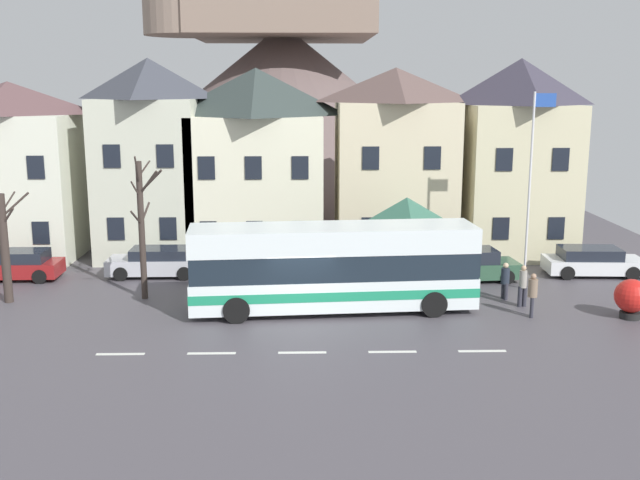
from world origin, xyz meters
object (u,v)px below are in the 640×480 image
(bare_tree_01, at_px, (5,246))
(parked_car_00, at_px, (471,265))
(townhouse_02, at_px, (257,163))
(public_bench, at_px, (368,260))
(pedestrian_02, at_px, (523,286))
(bus_shelter, at_px, (407,214))
(townhouse_00, at_px, (14,170))
(bare_tree_00, at_px, (142,225))
(harbour_buoy, at_px, (631,297))
(townhouse_03, at_px, (394,163))
(transit_bus, at_px, (333,268))
(flagpole, at_px, (532,179))
(pedestrian_00, at_px, (533,291))
(parked_car_01, at_px, (157,262))
(parked_car_03, at_px, (593,262))
(pedestrian_01, at_px, (505,279))
(parked_car_02, at_px, (18,265))
(hilltop_castle, at_px, (282,106))
(townhouse_04, at_px, (517,158))
(townhouse_01, at_px, (152,158))

(bare_tree_01, bearing_deg, parked_car_00, 8.78)
(townhouse_02, relative_size, public_bench, 5.78)
(pedestrian_02, bearing_deg, bus_shelter, 138.18)
(townhouse_00, distance_m, pedestrian_02, 25.87)
(pedestrian_02, xyz_separation_m, bare_tree_01, (-20.77, 1.11, 1.47))
(bare_tree_00, bearing_deg, townhouse_00, 134.05)
(townhouse_00, distance_m, townhouse_02, 12.49)
(harbour_buoy, bearing_deg, pedestrian_02, 156.05)
(townhouse_02, xyz_separation_m, harbour_buoy, (14.75, -11.48, -3.93))
(townhouse_03, height_order, transit_bus, townhouse_03)
(townhouse_03, relative_size, flagpole, 1.13)
(pedestrian_00, bearing_deg, bus_shelter, 129.17)
(parked_car_01, relative_size, pedestrian_02, 2.56)
(townhouse_02, xyz_separation_m, townhouse_03, (7.06, -0.17, 0.01))
(townhouse_03, relative_size, pedestrian_00, 5.59)
(parked_car_03, distance_m, pedestrian_01, 6.42)
(townhouse_00, xyz_separation_m, bus_shelter, (19.39, -6.32, -1.32))
(pedestrian_02, bearing_deg, parked_car_02, 167.58)
(bus_shelter, bearing_deg, public_bench, 120.14)
(parked_car_01, bearing_deg, pedestrian_01, 164.47)
(hilltop_castle, height_order, transit_bus, hilltop_castle)
(bus_shelter, bearing_deg, townhouse_03, 88.61)
(townhouse_03, relative_size, hilltop_castle, 0.29)
(townhouse_03, relative_size, pedestrian_02, 5.64)
(townhouse_04, xyz_separation_m, parked_car_02, (-24.00, -4.74, -4.35))
(townhouse_02, height_order, harbour_buoy, townhouse_02)
(transit_bus, distance_m, flagpole, 9.52)
(harbour_buoy, height_order, bare_tree_00, bare_tree_00)
(bus_shelter, relative_size, pedestrian_01, 2.51)
(harbour_buoy, bearing_deg, townhouse_04, 97.21)
(parked_car_00, bearing_deg, hilltop_castle, 106.18)
(pedestrian_00, height_order, bare_tree_01, bare_tree_01)
(townhouse_01, distance_m, townhouse_03, 12.46)
(pedestrian_01, bearing_deg, townhouse_04, 72.48)
(townhouse_02, xyz_separation_m, bare_tree_01, (-9.68, -8.74, -2.44))
(harbour_buoy, bearing_deg, parked_car_03, 80.77)
(townhouse_00, relative_size, hilltop_castle, 0.27)
(hilltop_castle, distance_m, bus_shelter, 25.26)
(townhouse_01, xyz_separation_m, townhouse_02, (5.40, -0.10, -0.24))
(townhouse_03, bearing_deg, hilltop_castle, 108.94)
(pedestrian_02, bearing_deg, pedestrian_01, 111.33)
(townhouse_03, bearing_deg, parked_car_02, -164.57)
(parked_car_01, distance_m, bare_tree_00, 4.44)
(townhouse_04, relative_size, parked_car_00, 2.39)
(townhouse_03, bearing_deg, townhouse_02, 178.58)
(townhouse_02, distance_m, transit_bus, 11.23)
(public_bench, relative_size, harbour_buoy, 1.08)
(townhouse_03, height_order, pedestrian_01, townhouse_03)
(parked_car_03, relative_size, pedestrian_01, 2.94)
(parked_car_00, relative_size, parked_car_01, 0.96)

